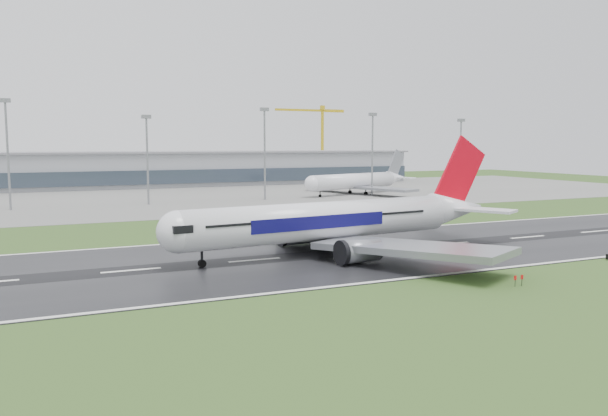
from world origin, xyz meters
name	(u,v)px	position (x,y,z in m)	size (l,w,h in m)	color
ground	(359,252)	(0.00, 0.00, 0.00)	(520.00, 520.00, 0.00)	#2B491B
runway	(359,251)	(0.00, 0.00, 0.05)	(400.00, 45.00, 0.10)	black
apron	(194,196)	(0.00, 125.00, 0.04)	(400.00, 130.00, 0.08)	slate
terminal	(163,169)	(0.00, 185.00, 7.50)	(240.00, 36.00, 15.00)	gray
main_airliner	(344,196)	(-2.81, 0.66, 10.08)	(67.62, 64.40, 19.96)	silver
parked_airliner	(357,173)	(59.35, 107.52, 8.25)	(55.74, 51.89, 16.34)	white
tower_crane	(322,142)	(89.15, 200.00, 20.10)	(40.38, 2.20, 40.21)	gold
floodmast_1	(8,157)	(-60.36, 100.00, 15.59)	(0.64, 0.64, 31.18)	gray
floodmast_2	(147,162)	(-20.76, 100.00, 13.62)	(0.64, 0.64, 27.24)	gray
floodmast_3	(265,156)	(18.83, 100.00, 15.22)	(0.64, 0.64, 30.45)	gray
floodmast_4	(372,156)	(61.55, 100.00, 14.79)	(0.64, 0.64, 29.59)	gray
floodmast_5	(460,157)	(102.28, 100.00, 14.05)	(0.64, 0.64, 28.10)	gray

